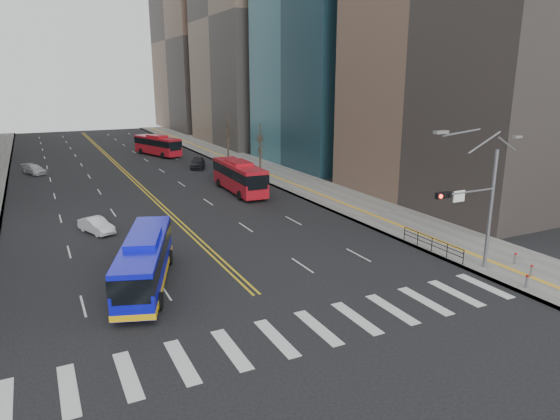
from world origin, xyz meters
The scene contains 16 objects.
ground centered at (0.00, 0.00, 0.00)m, with size 220.00×220.00×0.00m, color black.
sidewalk_right centered at (17.50, 45.00, 0.07)m, with size 7.00×130.00×0.15m, color slate.
crosswalk centered at (0.00, 0.00, 0.01)m, with size 26.70×4.00×0.01m.
centerline centered at (0.00, 55.00, 0.01)m, with size 0.55×100.00×0.01m.
office_towers centered at (0.12, 68.51, 23.92)m, with size 83.00×134.00×58.00m.
signal_mast centered at (13.77, 2.00, 4.86)m, with size 5.37×0.37×9.39m.
pedestrian_railing centered at (14.30, 6.00, 0.82)m, with size 0.06×6.06×1.02m.
bollards centered at (16.27, -0.17, 0.55)m, with size 2.87×3.17×0.78m.
street_trees centered at (-7.18, 34.55, 4.87)m, with size 35.20×47.20×7.60m.
blue_bus centered at (-5.50, 9.30, 1.68)m, with size 5.73×11.07×3.20m.
red_bus_near centered at (9.27, 30.75, 1.95)m, with size 3.10×11.15×3.51m.
red_bus_far centered at (7.49, 61.93, 1.87)m, with size 5.64×10.74×3.35m.
car_white centered at (-6.87, 22.00, 0.63)m, with size 1.33×3.83×1.26m, color silver.
car_dark_mid centered at (9.77, 47.68, 0.79)m, with size 1.87×4.65×1.59m, color black.
car_silver centered at (-10.98, 52.87, 0.63)m, with size 1.75×4.31×1.25m, color #ACACB1.
car_dark_far centered at (7.49, 69.09, 0.63)m, with size 2.10×4.55×1.27m, color black.
Camera 1 is at (-10.81, -19.76, 12.33)m, focal length 32.00 mm.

